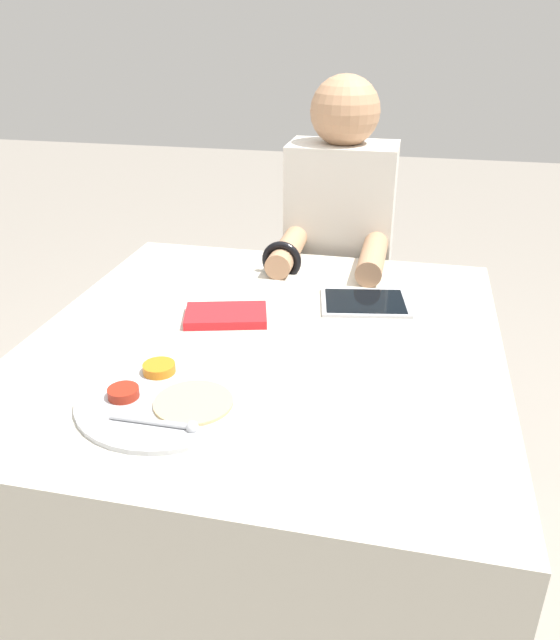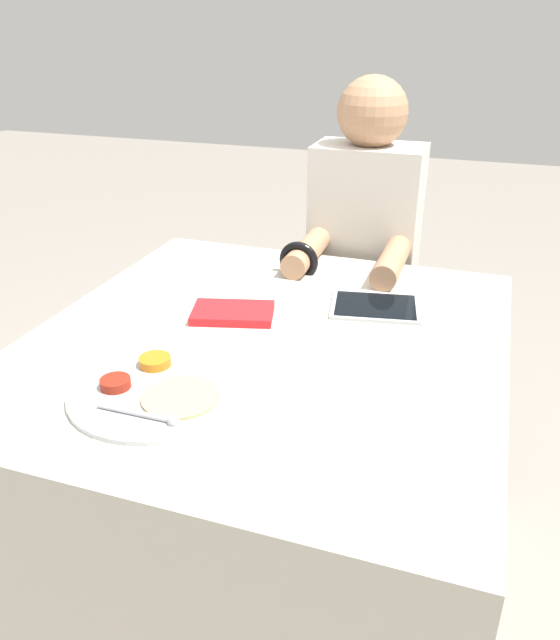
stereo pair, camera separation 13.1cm
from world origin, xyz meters
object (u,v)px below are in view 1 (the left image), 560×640
tablet_device (365,302)px  person_diner (337,289)px  thali_tray (167,396)px  red_notebook (226,316)px

tablet_device → person_diner: size_ratio=0.19×
thali_tray → tablet_device: size_ratio=1.39×
red_notebook → thali_tray: bearing=-91.2°
thali_tray → person_diner: size_ratio=0.26×
red_notebook → tablet_device: bearing=26.8°
thali_tray → tablet_device: 0.59m
thali_tray → red_notebook: (0.01, 0.35, 0.00)m
tablet_device → person_diner: (-0.12, 0.45, -0.17)m
red_notebook → person_diner: person_diner is taller
tablet_device → person_diner: person_diner is taller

